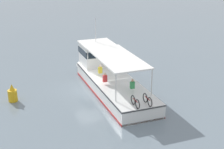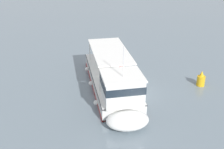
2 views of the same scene
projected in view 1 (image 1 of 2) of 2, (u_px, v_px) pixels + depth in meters
ground_plane at (91, 89)px, 27.88m from camera, size 400.00×400.00×0.00m
ferry_main at (108, 75)px, 28.08m from camera, size 12.92×3.79×5.32m
channel_buoy at (13, 94)px, 25.40m from camera, size 0.70×0.70×1.40m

